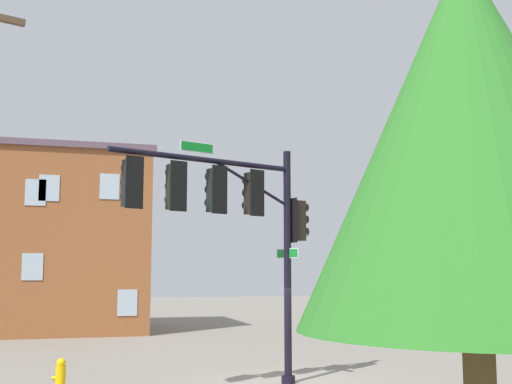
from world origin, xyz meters
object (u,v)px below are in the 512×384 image
(fire_hydrant, at_px, (60,376))
(tree_near, at_px, (469,135))
(brick_building, at_px, (53,241))
(signal_pole_assembly, at_px, (231,209))

(fire_hydrant, bearing_deg, tree_near, 119.06)
(fire_hydrant, height_order, tree_near, tree_near)
(brick_building, bearing_deg, tree_near, 103.03)
(signal_pole_assembly, relative_size, tree_near, 0.85)
(signal_pole_assembly, xyz_separation_m, tree_near, (-1.17, 8.68, 0.19))
(signal_pole_assembly, distance_m, brick_building, 18.60)
(fire_hydrant, relative_size, tree_near, 0.11)
(fire_hydrant, xyz_separation_m, brick_building, (0.91, -17.16, 4.07))
(fire_hydrant, height_order, brick_building, brick_building)
(brick_building, bearing_deg, signal_pole_assembly, 105.56)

